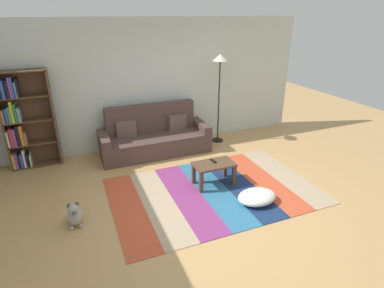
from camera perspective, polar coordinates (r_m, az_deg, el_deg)
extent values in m
plane|color=tan|center=(5.12, 2.37, -9.75)|extent=(14.00, 14.00, 0.00)
cube|color=silver|center=(6.84, -6.46, 11.00)|extent=(6.80, 0.10, 2.70)
cube|color=#C64C2D|center=(4.91, -11.65, -11.81)|extent=(0.48, 2.18, 0.01)
cube|color=tan|center=(4.99, -6.14, -10.78)|extent=(0.48, 2.18, 0.01)
cube|color=#843370|center=(5.11, -0.89, -9.70)|extent=(0.48, 2.18, 0.01)
cube|color=teal|center=(5.28, 4.04, -8.60)|extent=(0.48, 2.18, 0.01)
cube|color=navy|center=(5.48, 8.60, -7.52)|extent=(0.48, 2.18, 0.01)
cube|color=#C64C2D|center=(5.72, 12.80, -6.48)|extent=(0.48, 2.18, 0.01)
cube|color=tan|center=(5.99, 16.63, -5.50)|extent=(0.48, 2.18, 0.01)
cube|color=#4C3833|center=(6.57, -6.72, -0.08)|extent=(1.90, 0.80, 0.40)
cube|color=#4C3833|center=(6.67, -7.63, 4.82)|extent=(1.90, 0.20, 0.60)
cube|color=#4C3833|center=(6.38, -15.76, -0.81)|extent=(0.18, 0.80, 0.56)
cube|color=#4C3833|center=(6.87, 1.62, 1.83)|extent=(0.18, 0.80, 0.56)
cube|color=brown|center=(6.50, -11.97, 2.70)|extent=(0.42, 0.19, 0.36)
cube|color=brown|center=(6.76, -2.79, 3.99)|extent=(0.42, 0.19, 0.36)
cube|color=brown|center=(6.57, -31.48, 3.28)|extent=(0.04, 0.28, 1.85)
cube|color=brown|center=(6.47, -24.01, 4.47)|extent=(0.04, 0.28, 1.85)
cube|color=brown|center=(6.63, -27.70, 4.23)|extent=(0.90, 0.01, 1.85)
cube|color=brown|center=(6.82, -26.37, -3.28)|extent=(0.86, 0.28, 0.02)
cube|color=brown|center=(6.65, -27.06, 0.21)|extent=(0.86, 0.28, 0.02)
cube|color=brown|center=(6.51, -27.77, 3.88)|extent=(0.86, 0.28, 0.02)
cube|color=brown|center=(6.39, -28.53, 7.70)|extent=(0.86, 0.28, 0.02)
cube|color=brown|center=(6.31, -29.32, 11.63)|extent=(0.86, 0.28, 0.02)
cube|color=gold|center=(6.80, -29.90, -2.65)|extent=(0.04, 0.22, 0.29)
cube|color=purple|center=(6.78, -29.53, -2.61)|extent=(0.05, 0.20, 0.30)
cube|color=black|center=(6.77, -29.18, -2.67)|extent=(0.03, 0.18, 0.28)
cube|color=#334CB2|center=(6.78, -28.79, -2.54)|extent=(0.05, 0.22, 0.28)
cube|color=silver|center=(6.73, -28.45, -2.29)|extent=(0.04, 0.16, 0.35)
cube|color=black|center=(6.78, -27.95, -2.45)|extent=(0.04, 0.25, 0.26)
cube|color=silver|center=(6.78, -27.53, -2.45)|extent=(0.03, 0.26, 0.24)
cube|color=silver|center=(6.63, -30.68, 0.89)|extent=(0.03, 0.22, 0.30)
cube|color=red|center=(6.64, -30.23, 1.22)|extent=(0.05, 0.26, 0.35)
cube|color=purple|center=(6.63, -29.78, 1.24)|extent=(0.05, 0.26, 0.33)
cube|color=black|center=(6.58, -29.29, 1.45)|extent=(0.05, 0.20, 0.39)
cube|color=orange|center=(6.59, -28.84, 1.53)|extent=(0.05, 0.22, 0.38)
cube|color=#8C6647|center=(6.60, -28.30, 1.02)|extent=(0.05, 0.22, 0.24)
cube|color=#8C6647|center=(6.49, -31.41, 4.34)|extent=(0.05, 0.18, 0.25)
cube|color=#334CB2|center=(6.49, -30.90, 4.54)|extent=(0.04, 0.20, 0.27)
cube|color=green|center=(6.46, -30.53, 4.67)|extent=(0.04, 0.16, 0.30)
cube|color=gold|center=(6.46, -30.18, 5.21)|extent=(0.05, 0.21, 0.39)
cube|color=green|center=(6.47, -29.71, 5.10)|extent=(0.03, 0.24, 0.34)
cube|color=#668C99|center=(6.46, -29.21, 4.81)|extent=(0.05, 0.21, 0.26)
cube|color=black|center=(6.37, -31.88, 8.39)|extent=(0.05, 0.18, 0.28)
cube|color=#334CB2|center=(6.35, -31.47, 8.60)|extent=(0.05, 0.17, 0.32)
cube|color=black|center=(6.34, -30.89, 8.67)|extent=(0.05, 0.17, 0.31)
cube|color=purple|center=(6.34, -30.51, 8.95)|extent=(0.03, 0.18, 0.36)
cube|color=#334CB2|center=(6.33, -30.17, 9.02)|extent=(0.04, 0.18, 0.36)
cube|color=#668C99|center=(6.33, -29.71, 8.71)|extent=(0.03, 0.17, 0.27)
cube|color=black|center=(6.35, -29.43, 9.06)|extent=(0.03, 0.23, 0.33)
cube|color=#513826|center=(5.28, 4.07, -3.75)|extent=(0.70, 0.40, 0.04)
cube|color=#513826|center=(5.13, 1.69, -7.10)|extent=(0.06, 0.06, 0.36)
cube|color=#513826|center=(5.38, 7.72, -5.78)|extent=(0.06, 0.06, 0.36)
cube|color=#513826|center=(5.39, 0.30, -5.49)|extent=(0.06, 0.06, 0.36)
cube|color=#513826|center=(5.63, 6.11, -4.32)|extent=(0.06, 0.06, 0.36)
ellipsoid|color=white|center=(5.03, 11.85, -9.50)|extent=(0.63, 0.46, 0.19)
ellipsoid|color=#9E998E|center=(4.78, -20.73, -12.22)|extent=(0.22, 0.30, 0.26)
sphere|color=#9E998E|center=(4.60, -20.97, -11.16)|extent=(0.15, 0.15, 0.15)
ellipsoid|color=#474440|center=(4.55, -20.92, -11.67)|extent=(0.06, 0.07, 0.05)
ellipsoid|color=#474440|center=(4.59, -21.74, -10.57)|extent=(0.05, 0.04, 0.08)
ellipsoid|color=#474440|center=(4.59, -20.42, -10.38)|extent=(0.05, 0.04, 0.08)
sphere|color=#9E998E|center=(4.73, -21.21, -14.23)|extent=(0.06, 0.06, 0.06)
sphere|color=#9E998E|center=(4.73, -19.73, -14.01)|extent=(0.06, 0.06, 0.06)
cylinder|color=black|center=(7.27, 4.70, 0.73)|extent=(0.26, 0.26, 0.02)
cylinder|color=black|center=(6.97, 4.94, 7.67)|extent=(0.03, 0.03, 1.80)
cone|color=white|center=(6.77, 5.23, 15.59)|extent=(0.32, 0.32, 0.14)
cube|color=black|center=(5.33, 3.92, -3.13)|extent=(0.07, 0.15, 0.02)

